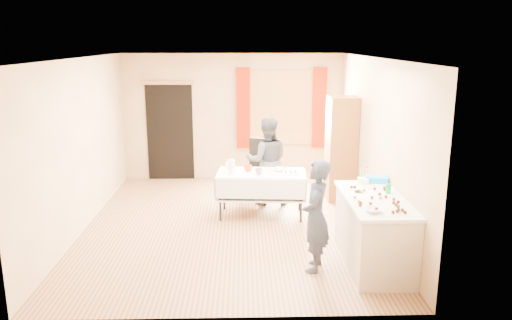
{
  "coord_description": "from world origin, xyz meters",
  "views": [
    {
      "loc": [
        0.2,
        -7.49,
        2.86
      ],
      "look_at": [
        0.41,
        0.0,
        1.05
      ],
      "focal_mm": 35.0,
      "sensor_mm": 36.0,
      "label": 1
    }
  ],
  "objects_px": {
    "chair": "(258,181)",
    "girl": "(316,216)",
    "party_table": "(261,190)",
    "cabinet": "(341,148)",
    "woman": "(267,161)",
    "counter": "(374,231)"
  },
  "relations": [
    {
      "from": "party_table",
      "to": "chair",
      "type": "bearing_deg",
      "value": 95.9
    },
    {
      "from": "chair",
      "to": "girl",
      "type": "relative_size",
      "value": 0.76
    },
    {
      "from": "woman",
      "to": "girl",
      "type": "bearing_deg",
      "value": 99.23
    },
    {
      "from": "cabinet",
      "to": "girl",
      "type": "xyz_separation_m",
      "value": [
        -0.88,
        -2.92,
        -0.23
      ]
    },
    {
      "from": "chair",
      "to": "girl",
      "type": "bearing_deg",
      "value": -56.5
    },
    {
      "from": "party_table",
      "to": "chair",
      "type": "xyz_separation_m",
      "value": [
        -0.03,
        0.97,
        -0.12
      ]
    },
    {
      "from": "girl",
      "to": "counter",
      "type": "bearing_deg",
      "value": 113.41
    },
    {
      "from": "chair",
      "to": "girl",
      "type": "xyz_separation_m",
      "value": [
        0.64,
        -2.99,
        0.39
      ]
    },
    {
      "from": "girl",
      "to": "party_table",
      "type": "bearing_deg",
      "value": -148.66
    },
    {
      "from": "cabinet",
      "to": "party_table",
      "type": "xyz_separation_m",
      "value": [
        -1.48,
        -0.91,
        -0.5
      ]
    },
    {
      "from": "party_table",
      "to": "woman",
      "type": "xyz_separation_m",
      "value": [
        0.13,
        0.65,
        0.34
      ]
    },
    {
      "from": "counter",
      "to": "woman",
      "type": "relative_size",
      "value": 1.04
    },
    {
      "from": "counter",
      "to": "girl",
      "type": "relative_size",
      "value": 1.14
    },
    {
      "from": "cabinet",
      "to": "woman",
      "type": "height_order",
      "value": "cabinet"
    },
    {
      "from": "counter",
      "to": "woman",
      "type": "height_order",
      "value": "woman"
    },
    {
      "from": "cabinet",
      "to": "chair",
      "type": "height_order",
      "value": "cabinet"
    },
    {
      "from": "cabinet",
      "to": "chair",
      "type": "bearing_deg",
      "value": 177.49
    },
    {
      "from": "woman",
      "to": "counter",
      "type": "bearing_deg",
      "value": 115.3
    },
    {
      "from": "cabinet",
      "to": "girl",
      "type": "bearing_deg",
      "value": -106.71
    },
    {
      "from": "cabinet",
      "to": "woman",
      "type": "distance_m",
      "value": 1.39
    },
    {
      "from": "cabinet",
      "to": "party_table",
      "type": "distance_m",
      "value": 1.81
    },
    {
      "from": "party_table",
      "to": "cabinet",
      "type": "bearing_deg",
      "value": 35.66
    }
  ]
}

